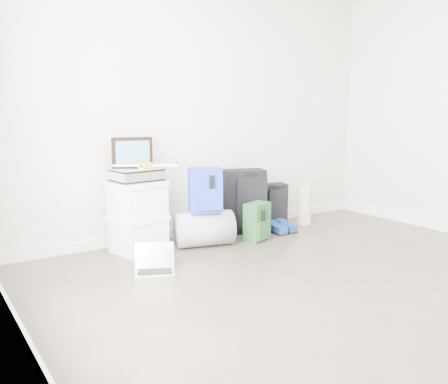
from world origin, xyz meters
TOP-DOWN VIEW (x-y plane):
  - ground at (0.00, 0.00)m, footprint 5.00×5.00m
  - room_envelope at (0.00, 0.02)m, footprint 4.52×5.02m
  - boxes_stack at (-0.92, 2.20)m, footprint 0.56×0.49m
  - briefcase at (-0.92, 2.20)m, footprint 0.46×0.36m
  - painting at (-0.92, 2.30)m, footprint 0.38×0.12m
  - drone at (-0.84, 2.18)m, footprint 0.53×0.53m
  - duffel_bag at (-0.30, 2.01)m, footprint 0.64×0.48m
  - blue_backpack at (-0.30, 1.98)m, footprint 0.36×0.31m
  - large_suitcase at (0.36, 2.24)m, footprint 0.51×0.43m
  - green_backpack at (0.27, 1.88)m, footprint 0.32×0.28m
  - carry_on at (0.79, 2.27)m, footprint 0.35×0.26m
  - shoes at (0.68, 1.98)m, footprint 0.26×0.29m
  - rolled_rug at (1.16, 2.13)m, footprint 0.16×0.16m
  - laptop at (-1.06, 1.57)m, footprint 0.40×0.36m

SIDE VIEW (x-z plane):
  - ground at x=0.00m, z-range 0.00..0.00m
  - shoes at x=0.68m, z-range 0.00..0.09m
  - laptop at x=-1.06m, z-range -0.06..0.17m
  - duffel_bag at x=-0.30m, z-range 0.00..0.35m
  - green_backpack at x=0.27m, z-range -0.01..0.39m
  - rolled_rug at x=1.16m, z-range 0.00..0.49m
  - carry_on at x=0.79m, z-range 0.00..0.50m
  - boxes_stack at x=-0.92m, z-range 0.00..0.68m
  - large_suitcase at x=0.36m, z-range 0.00..0.70m
  - blue_backpack at x=-0.30m, z-range 0.34..0.78m
  - briefcase at x=-0.92m, z-range 0.68..0.80m
  - drone at x=-0.84m, z-range 0.80..0.86m
  - painting at x=-0.92m, z-range 0.80..1.09m
  - room_envelope at x=0.00m, z-range 0.37..3.08m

